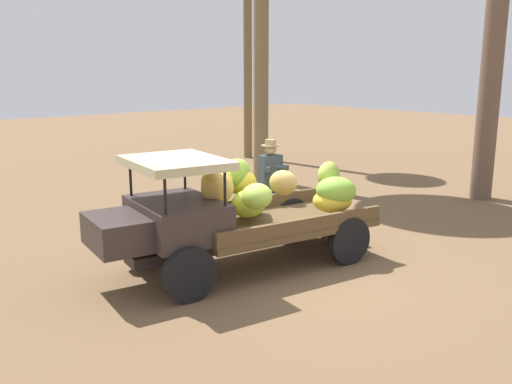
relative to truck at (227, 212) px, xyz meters
The scene contains 4 objects.
ground_plane 1.22m from the truck, 150.36° to the left, with size 60.00×60.00×0.00m, color brown.
truck is the anchor object (origin of this frame).
farmer 1.99m from the truck, 151.80° to the right, with size 0.52×0.49×1.80m.
wooden_crate 2.51m from the truck, behind, with size 0.59×0.46×0.47m, color olive.
Camera 1 is at (5.75, 6.09, 3.06)m, focal length 38.99 mm.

